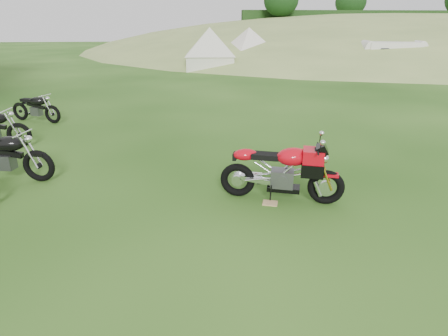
{
  "coord_description": "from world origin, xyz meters",
  "views": [
    {
      "loc": [
        -0.22,
        -5.86,
        3.08
      ],
      "look_at": [
        0.34,
        0.4,
        0.61
      ],
      "focal_mm": 30.0,
      "sensor_mm": 36.0,
      "label": 1
    }
  ],
  "objects_px": {
    "plywood_board": "(270,203)",
    "tent_left": "(210,49)",
    "sport_motorcycle": "(282,167)",
    "caravan": "(391,56)",
    "vintage_moto_b": "(2,155)",
    "vintage_moto_d": "(35,107)",
    "tent_mid": "(249,47)"
  },
  "relations": [
    {
      "from": "plywood_board",
      "to": "caravan",
      "type": "height_order",
      "value": "caravan"
    },
    {
      "from": "vintage_moto_b",
      "to": "vintage_moto_d",
      "type": "height_order",
      "value": "vintage_moto_b"
    },
    {
      "from": "tent_mid",
      "to": "caravan",
      "type": "distance_m",
      "value": 9.69
    },
    {
      "from": "caravan",
      "to": "sport_motorcycle",
      "type": "bearing_deg",
      "value": -115.1
    },
    {
      "from": "tent_mid",
      "to": "caravan",
      "type": "height_order",
      "value": "tent_mid"
    },
    {
      "from": "vintage_moto_b",
      "to": "tent_mid",
      "type": "height_order",
      "value": "tent_mid"
    },
    {
      "from": "sport_motorcycle",
      "to": "tent_mid",
      "type": "distance_m",
      "value": 22.47
    },
    {
      "from": "vintage_moto_d",
      "to": "tent_left",
      "type": "xyz_separation_m",
      "value": [
        6.46,
        13.8,
        0.86
      ]
    },
    {
      "from": "plywood_board",
      "to": "vintage_moto_d",
      "type": "xyz_separation_m",
      "value": [
        -6.41,
        6.55,
        0.47
      ]
    },
    {
      "from": "tent_mid",
      "to": "vintage_moto_d",
      "type": "bearing_deg",
      "value": -141.22
    },
    {
      "from": "vintage_moto_b",
      "to": "tent_mid",
      "type": "distance_m",
      "value": 22.44
    },
    {
      "from": "vintage_moto_d",
      "to": "tent_mid",
      "type": "xyz_separation_m",
      "value": [
        9.42,
        15.89,
        0.85
      ]
    },
    {
      "from": "sport_motorcycle",
      "to": "caravan",
      "type": "xyz_separation_m",
      "value": [
        11.57,
        18.19,
        0.31
      ]
    },
    {
      "from": "plywood_board",
      "to": "caravan",
      "type": "xyz_separation_m",
      "value": [
        11.78,
        18.35,
        0.94
      ]
    },
    {
      "from": "plywood_board",
      "to": "vintage_moto_b",
      "type": "bearing_deg",
      "value": 163.19
    },
    {
      "from": "vintage_moto_b",
      "to": "caravan",
      "type": "bearing_deg",
      "value": 56.25
    },
    {
      "from": "tent_mid",
      "to": "plywood_board",
      "type": "bearing_deg",
      "value": -118.2
    },
    {
      "from": "plywood_board",
      "to": "tent_left",
      "type": "xyz_separation_m",
      "value": [
        0.05,
        20.35,
        1.33
      ]
    },
    {
      "from": "vintage_moto_b",
      "to": "vintage_moto_d",
      "type": "distance_m",
      "value": 5.11
    },
    {
      "from": "vintage_moto_d",
      "to": "sport_motorcycle",
      "type": "bearing_deg",
      "value": -20.27
    },
    {
      "from": "tent_left",
      "to": "tent_mid",
      "type": "bearing_deg",
      "value": 38.04
    },
    {
      "from": "vintage_moto_d",
      "to": "tent_mid",
      "type": "bearing_deg",
      "value": 83.07
    },
    {
      "from": "vintage_moto_d",
      "to": "caravan",
      "type": "relative_size",
      "value": 0.46
    },
    {
      "from": "plywood_board",
      "to": "vintage_moto_d",
      "type": "distance_m",
      "value": 9.18
    },
    {
      "from": "sport_motorcycle",
      "to": "vintage_moto_d",
      "type": "height_order",
      "value": "sport_motorcycle"
    },
    {
      "from": "sport_motorcycle",
      "to": "vintage_moto_b",
      "type": "height_order",
      "value": "sport_motorcycle"
    },
    {
      "from": "vintage_moto_d",
      "to": "caravan",
      "type": "bearing_deg",
      "value": 56.68
    },
    {
      "from": "plywood_board",
      "to": "tent_mid",
      "type": "bearing_deg",
      "value": 82.37
    },
    {
      "from": "vintage_moto_b",
      "to": "tent_left",
      "type": "relative_size",
      "value": 0.68
    },
    {
      "from": "vintage_moto_d",
      "to": "tent_left",
      "type": "distance_m",
      "value": 15.26
    },
    {
      "from": "vintage_moto_d",
      "to": "tent_left",
      "type": "relative_size",
      "value": 0.59
    },
    {
      "from": "sport_motorcycle",
      "to": "vintage_moto_b",
      "type": "relative_size",
      "value": 1.02
    }
  ]
}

